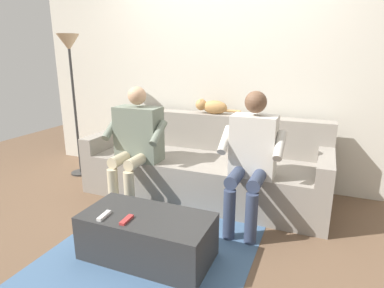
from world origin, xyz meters
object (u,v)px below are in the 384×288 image
at_px(person_left_seated, 251,153).
at_px(cat_on_backrest, 211,106).
at_px(remote_white, 104,216).
at_px(coffee_table, 147,236).
at_px(floor_lamp, 70,60).
at_px(person_right_seated, 136,139).
at_px(remote_red, 127,220).
at_px(couch, 205,168).

bearing_deg(person_left_seated, cat_on_backrest, -49.91).
relative_size(person_left_seated, remote_white, 8.43).
height_order(person_left_seated, remote_white, person_left_seated).
bearing_deg(coffee_table, floor_lamp, -36.08).
xyz_separation_m(person_right_seated, cat_on_backrest, (-0.54, -0.72, 0.25)).
height_order(person_right_seated, remote_red, person_right_seated).
relative_size(couch, cat_on_backrest, 4.85).
bearing_deg(person_right_seated, cat_on_backrest, -126.68).
bearing_deg(coffee_table, remote_white, 27.39).
bearing_deg(couch, cat_on_backrest, -81.62).
bearing_deg(person_left_seated, person_right_seated, -0.88).
xyz_separation_m(person_right_seated, floor_lamp, (1.09, -0.40, 0.74)).
bearing_deg(couch, person_left_seated, 142.14).
xyz_separation_m(coffee_table, remote_red, (0.09, 0.13, 0.18)).
relative_size(person_left_seated, floor_lamp, 0.70).
bearing_deg(person_left_seated, remote_white, 47.97).
bearing_deg(remote_white, floor_lamp, 41.15).
xyz_separation_m(cat_on_backrest, remote_white, (0.23, 1.68, -0.55)).
distance_m(couch, person_left_seated, 0.82).
bearing_deg(cat_on_backrest, person_left_seated, 130.09).
height_order(coffee_table, remote_white, remote_white).
bearing_deg(couch, floor_lamp, 1.21).
height_order(coffee_table, floor_lamp, floor_lamp).
bearing_deg(remote_white, cat_on_backrest, -12.46).
height_order(person_right_seated, cat_on_backrest, person_right_seated).
xyz_separation_m(person_left_seated, floor_lamp, (2.25, -0.41, 0.74)).
distance_m(person_left_seated, remote_red, 1.18).
bearing_deg(remote_white, person_left_seated, -46.80).
xyz_separation_m(remote_red, floor_lamp, (1.58, -1.34, 1.04)).
relative_size(person_right_seated, floor_lamp, 0.69).
distance_m(coffee_table, person_left_seated, 1.10).
relative_size(coffee_table, person_right_seated, 0.82).
xyz_separation_m(person_left_seated, remote_white, (0.85, 0.94, -0.30)).
bearing_deg(remote_red, couch, 173.88).
distance_m(person_right_seated, cat_on_backrest, 0.93).
xyz_separation_m(remote_red, remote_white, (0.18, 0.01, 0.00)).
height_order(coffee_table, person_right_seated, person_right_seated).
bearing_deg(person_right_seated, remote_red, 117.47).
relative_size(cat_on_backrest, floor_lamp, 0.31).
xyz_separation_m(couch, remote_white, (0.27, 1.39, 0.06)).
relative_size(person_right_seated, cat_on_backrest, 2.26).
bearing_deg(coffee_table, person_right_seated, -54.75).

